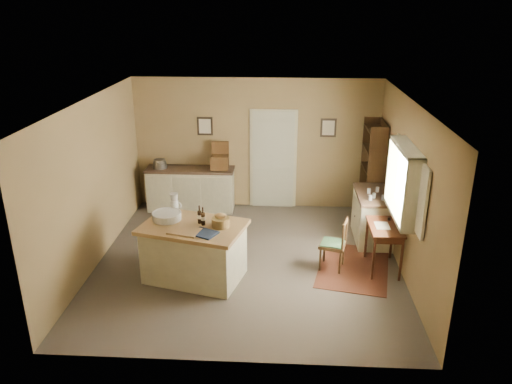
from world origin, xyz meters
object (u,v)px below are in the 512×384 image
(writing_desk, at_px, (385,232))
(shelving_unit, at_px, (374,171))
(sideboard, at_px, (191,188))
(right_cabinet, at_px, (373,216))
(desk_chair, at_px, (333,245))
(work_island, at_px, (194,250))

(writing_desk, height_order, shelving_unit, shelving_unit)
(sideboard, height_order, right_cabinet, sideboard)
(writing_desk, distance_m, right_cabinet, 1.10)
(desk_chair, distance_m, shelving_unit, 2.41)
(work_island, xyz_separation_m, shelving_unit, (3.16, 2.55, 0.50))
(work_island, relative_size, shelving_unit, 0.88)
(writing_desk, bearing_deg, shelving_unit, 85.86)
(desk_chair, bearing_deg, writing_desk, 17.87)
(writing_desk, bearing_deg, right_cabinet, 90.01)
(work_island, distance_m, writing_desk, 3.04)
(right_cabinet, xyz_separation_m, shelving_unit, (0.15, 1.02, 0.52))
(work_island, xyz_separation_m, writing_desk, (3.00, 0.45, 0.18))
(work_island, distance_m, right_cabinet, 3.37)
(right_cabinet, bearing_deg, sideboard, 160.97)
(right_cabinet, height_order, shelving_unit, shelving_unit)
(writing_desk, height_order, desk_chair, desk_chair)
(desk_chair, bearing_deg, shelving_unit, 81.23)
(sideboard, relative_size, right_cabinet, 1.59)
(desk_chair, relative_size, shelving_unit, 0.43)
(sideboard, bearing_deg, shelving_unit, -3.10)
(work_island, height_order, sideboard, work_island)
(desk_chair, height_order, right_cabinet, right_cabinet)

